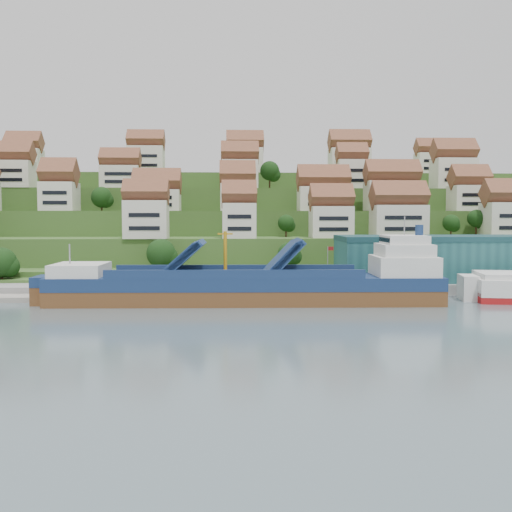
{
  "coord_description": "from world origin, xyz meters",
  "views": [
    {
      "loc": [
        -2.91,
        -107.78,
        16.53
      ],
      "look_at": [
        3.18,
        14.0,
        8.0
      ],
      "focal_mm": 40.0,
      "sensor_mm": 36.0,
      "label": 1
    }
  ],
  "objects": [
    {
      "name": "hillside",
      "position": [
        0.0,
        103.55,
        10.66
      ],
      "size": [
        260.0,
        128.0,
        31.0
      ],
      "color": "#2D4C1E",
      "rests_on": "ground"
    },
    {
      "name": "cargo_ship",
      "position": [
        2.49,
        -0.46,
        3.14
      ],
      "size": [
        73.91,
        13.68,
        16.27
      ],
      "rotation": [
        0.0,
        0.0,
        -0.03
      ],
      "color": "brown",
      "rests_on": "ground"
    },
    {
      "name": "hillside_village",
      "position": [
        4.87,
        61.3,
        24.76
      ],
      "size": [
        158.64,
        63.92,
        29.11
      ],
      "color": "beige",
      "rests_on": "ground"
    },
    {
      "name": "flagpole",
      "position": [
        18.11,
        10.0,
        6.88
      ],
      "size": [
        1.28,
        0.16,
        8.0
      ],
      "color": "gray",
      "rests_on": "quay"
    },
    {
      "name": "warehouse",
      "position": [
        52.0,
        17.0,
        7.2
      ],
      "size": [
        60.0,
        15.0,
        10.0
      ],
      "primitive_type": "cube",
      "color": "#21575A",
      "rests_on": "quay"
    },
    {
      "name": "quay",
      "position": [
        20.0,
        15.0,
        1.1
      ],
      "size": [
        180.0,
        14.0,
        2.2
      ],
      "primitive_type": "cube",
      "color": "gray",
      "rests_on": "ground"
    },
    {
      "name": "ground",
      "position": [
        0.0,
        0.0,
        0.0
      ],
      "size": [
        300.0,
        300.0,
        0.0
      ],
      "primitive_type": "plane",
      "color": "slate",
      "rests_on": "ground"
    },
    {
      "name": "hillside_trees",
      "position": [
        -12.41,
        42.5,
        15.59
      ],
      "size": [
        140.98,
        62.79,
        31.03
      ],
      "color": "#183A13",
      "rests_on": "ground"
    }
  ]
}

